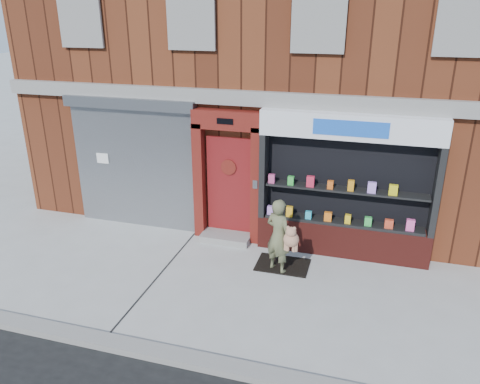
% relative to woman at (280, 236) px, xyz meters
% --- Properties ---
extents(ground, '(80.00, 80.00, 0.00)m').
position_rel_woman_xyz_m(ground, '(-0.65, -0.75, -0.76)').
color(ground, '#9E9E99').
rests_on(ground, ground).
extents(curb, '(60.00, 0.30, 0.12)m').
position_rel_woman_xyz_m(curb, '(-0.65, -2.90, -0.70)').
color(curb, gray).
rests_on(curb, ground).
extents(building, '(12.00, 8.16, 8.00)m').
position_rel_woman_xyz_m(building, '(-0.65, 5.24, 3.24)').
color(building, '#4B1F11').
rests_on(building, ground).
extents(shutter_bay, '(3.10, 0.30, 3.04)m').
position_rel_woman_xyz_m(shutter_bay, '(-3.65, 1.18, 0.96)').
color(shutter_bay, gray).
rests_on(shutter_bay, ground).
extents(red_door_bay, '(1.52, 0.58, 2.90)m').
position_rel_woman_xyz_m(red_door_bay, '(-1.40, 1.11, 0.69)').
color(red_door_bay, '#5D150F').
rests_on(red_door_bay, ground).
extents(pharmacy_bay, '(3.50, 0.41, 3.00)m').
position_rel_woman_xyz_m(pharmacy_bay, '(1.10, 1.06, 0.61)').
color(pharmacy_bay, '#5F1C16').
rests_on(pharmacy_bay, ground).
extents(woman, '(0.75, 0.59, 1.51)m').
position_rel_woman_xyz_m(woman, '(0.00, 0.00, 0.00)').
color(woman, '#5E6140').
rests_on(woman, ground).
extents(doormat, '(1.05, 0.74, 0.03)m').
position_rel_woman_xyz_m(doormat, '(0.04, 0.22, -0.75)').
color(doormat, black).
rests_on(doormat, ground).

